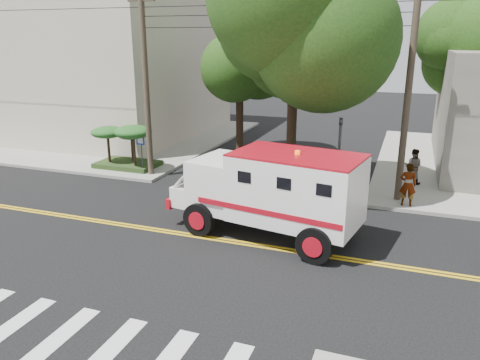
% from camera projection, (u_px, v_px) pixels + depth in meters
% --- Properties ---
extents(ground, '(100.00, 100.00, 0.00)m').
position_uv_depth(ground, '(203.00, 237.00, 16.54)').
color(ground, black).
rests_on(ground, ground).
extents(sidewalk_nw, '(17.00, 17.00, 0.15)m').
position_uv_depth(sidewalk_nw, '(108.00, 136.00, 33.07)').
color(sidewalk_nw, gray).
rests_on(sidewalk_nw, ground).
extents(building_left, '(16.00, 14.00, 10.00)m').
position_uv_depth(building_left, '(91.00, 61.00, 33.59)').
color(building_left, '#BFB09D').
rests_on(building_left, sidewalk_nw).
extents(utility_pole_left, '(0.28, 0.28, 9.00)m').
position_uv_depth(utility_pole_left, '(146.00, 87.00, 22.45)').
color(utility_pole_left, '#382D23').
rests_on(utility_pole_left, ground).
extents(utility_pole_right, '(0.28, 0.28, 9.00)m').
position_uv_depth(utility_pole_right, '(408.00, 97.00, 18.73)').
color(utility_pole_right, '#382D23').
rests_on(utility_pole_right, ground).
extents(tree_main, '(6.08, 5.70, 9.85)m').
position_uv_depth(tree_main, '(304.00, 27.00, 19.38)').
color(tree_main, black).
rests_on(tree_main, ground).
extents(tree_left, '(4.48, 4.20, 7.70)m').
position_uv_depth(tree_left, '(244.00, 57.00, 26.33)').
color(tree_left, black).
rests_on(tree_left, ground).
extents(tree_right, '(4.80, 4.50, 8.20)m').
position_uv_depth(tree_right, '(462.00, 50.00, 26.04)').
color(tree_right, black).
rests_on(tree_right, ground).
extents(traffic_signal, '(0.15, 0.18, 3.60)m').
position_uv_depth(traffic_signal, '(339.00, 150.00, 19.68)').
color(traffic_signal, '#3F3F42').
rests_on(traffic_signal, ground).
extents(accessibility_sign, '(0.45, 0.10, 2.02)m').
position_uv_depth(accessibility_sign, '(141.00, 149.00, 23.72)').
color(accessibility_sign, '#3F3F42').
rests_on(accessibility_sign, ground).
extents(palm_planter, '(3.52, 2.63, 2.36)m').
position_uv_depth(palm_planter, '(125.00, 140.00, 24.45)').
color(palm_planter, '#1E3314').
rests_on(palm_planter, sidewalk_nw).
extents(armored_truck, '(7.13, 3.68, 3.10)m').
position_uv_depth(armored_truck, '(272.00, 189.00, 16.16)').
color(armored_truck, white).
rests_on(armored_truck, ground).
extents(pedestrian_a, '(0.66, 0.44, 1.78)m').
position_uv_depth(pedestrian_a, '(408.00, 185.00, 19.00)').
color(pedestrian_a, gray).
rests_on(pedestrian_a, sidewalk_ne).
extents(pedestrian_b, '(0.89, 0.74, 1.67)m').
position_uv_depth(pedestrian_b, '(413.00, 166.00, 21.93)').
color(pedestrian_b, gray).
rests_on(pedestrian_b, sidewalk_ne).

